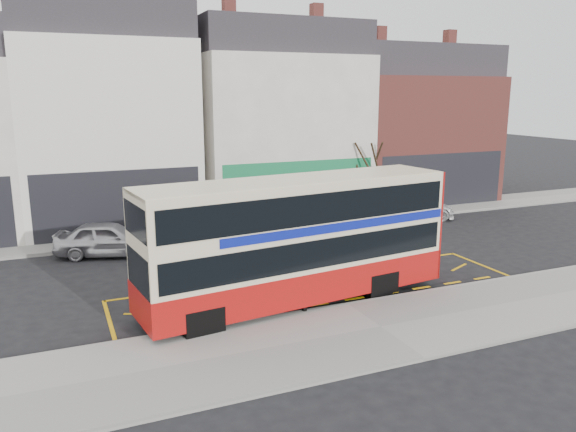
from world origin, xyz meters
name	(u,v)px	position (x,y,z in m)	size (l,w,h in m)	color
ground	(342,304)	(0.00, 0.00, 0.00)	(120.00, 120.00, 0.00)	black
pavement	(380,329)	(0.00, -2.30, 0.07)	(40.00, 4.00, 0.15)	gray
kerb	(347,306)	(0.00, -0.38, 0.07)	(40.00, 0.15, 0.15)	gray
far_pavement	(236,227)	(0.00, 11.00, 0.07)	(50.00, 3.00, 0.15)	gray
road_markings	(320,288)	(0.00, 1.60, 0.01)	(14.00, 3.40, 0.01)	#D79F0B
terrace_left	(105,119)	(-5.50, 14.99, 5.32)	(8.00, 8.01, 11.80)	silver
terrace_green_shop	(272,120)	(3.50, 14.99, 5.07)	(9.00, 8.01, 11.30)	silver
terrace_right	(405,125)	(12.50, 14.99, 4.57)	(9.00, 8.01, 10.30)	#9C463E
double_decker_bus	(298,239)	(-1.25, 0.64, 2.12)	(10.31, 3.53, 4.03)	beige
bus_stop_post	(307,250)	(-1.44, -0.39, 2.06)	(0.80, 0.16, 3.20)	black
car_silver	(109,239)	(-6.28, 8.53, 0.72)	(1.71, 4.24, 1.45)	#B9B8BD
car_grey	(259,220)	(0.64, 9.35, 0.73)	(1.54, 4.43, 1.46)	#3B3E42
car_white	(412,207)	(9.30, 9.40, 0.64)	(1.80, 4.44, 1.29)	white
street_tree_right	(366,151)	(7.39, 11.10, 3.53)	(2.40, 2.40, 5.17)	#342517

